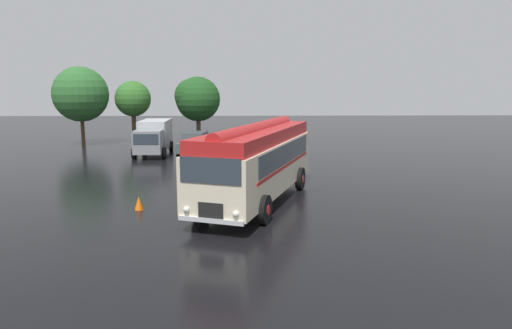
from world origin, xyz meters
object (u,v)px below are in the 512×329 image
box_van (154,136)px  car_mid_left (230,144)px  traffic_cone (139,203)px  vintage_bus (257,159)px  car_mid_right (267,143)px  car_near_left (195,143)px

box_van → car_mid_left: bearing=-5.1°
traffic_cone → box_van: bearing=98.7°
vintage_bus → box_van: vintage_bus is taller
car_mid_left → box_van: bearing=174.9°
car_mid_left → car_mid_right: 2.73m
vintage_bus → car_mid_left: vintage_bus is taller
car_near_left → box_van: (-3.05, 0.10, 0.52)m
vintage_bus → car_mid_left: 13.96m
car_near_left → box_van: box_van is taller
vintage_bus → car_mid_right: bearing=85.3°
vintage_bus → car_mid_right: size_ratio=2.35×
traffic_cone → car_near_left: bearing=87.5°
car_mid_left → box_van: size_ratio=0.73×
box_van → traffic_cone: 15.77m
vintage_bus → box_van: bearing=116.9°
car_mid_right → traffic_cone: bearing=-111.7°
car_near_left → car_mid_left: size_ratio=1.04×
car_mid_left → traffic_cone: car_mid_left is taller
box_van → traffic_cone: (2.38, -15.55, -1.09)m
box_van → traffic_cone: bearing=-81.3°
car_near_left → car_mid_right: bearing=-3.2°
car_near_left → traffic_cone: size_ratio=8.01×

